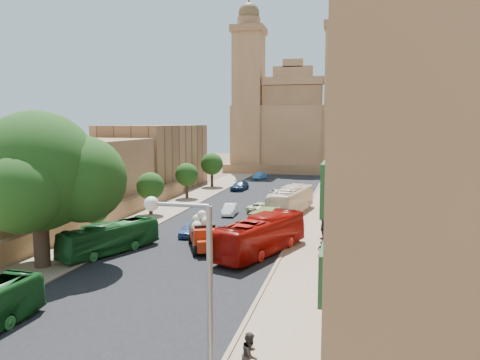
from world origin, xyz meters
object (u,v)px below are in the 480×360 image
at_px(car_dkblue, 240,186).
at_px(pedestrian_b, 250,355).
at_px(car_cream, 262,207).
at_px(olive_pickup, 265,220).
at_px(car_white_a, 230,210).
at_px(ficus_tree, 39,175).
at_px(red_truck, 203,233).
at_px(pedestrian_a, 322,252).
at_px(street_tree_d, 212,164).
at_px(car_blue_a, 190,229).
at_px(street_tree_c, 187,175).
at_px(bus_green_north, 110,238).
at_px(pedestrian_c, 323,229).
at_px(streetlamp, 195,298).
at_px(bus_red_east, 261,235).
at_px(street_tree_b, 150,186).
at_px(church, 296,127).
at_px(car_blue_b, 260,176).
at_px(car_white_b, 276,193).
at_px(bus_cream_east, 291,200).

bearing_deg(car_dkblue, pedestrian_b, -71.39).
bearing_deg(car_dkblue, car_cream, -63.48).
bearing_deg(olive_pickup, car_white_a, 131.90).
bearing_deg(olive_pickup, ficus_tree, -129.96).
bearing_deg(red_truck, car_dkblue, 98.45).
bearing_deg(pedestrian_a, car_dkblue, -89.89).
relative_size(pedestrian_a, pedestrian_b, 0.93).
distance_m(street_tree_d, car_blue_a, 33.79).
xyz_separation_m(street_tree_c, bus_green_north, (3.50, -27.59, -2.04)).
height_order(street_tree_d, pedestrian_c, street_tree_d).
height_order(car_blue_a, pedestrian_a, pedestrian_a).
height_order(streetlamp, bus_red_east, streetlamp).
bearing_deg(street_tree_d, red_truck, -74.17).
bearing_deg(street_tree_b, pedestrian_a, -35.98).
distance_m(streetlamp, bus_green_north, 25.19).
bearing_deg(red_truck, bus_red_east, -2.81).
bearing_deg(bus_green_north, car_white_a, 94.86).
distance_m(bus_green_north, car_blue_a, 8.13).
bearing_deg(church, car_blue_b, -102.89).
relative_size(street_tree_b, olive_pickup, 1.05).
relative_size(car_white_b, pedestrian_c, 1.92).
bearing_deg(pedestrian_c, car_cream, -134.83).
relative_size(street_tree_d, car_blue_a, 1.56).
bearing_deg(ficus_tree, street_tree_b, 91.72).
distance_m(olive_pickup, bus_red_east, 9.08).
bearing_deg(bus_red_east, car_white_b, -64.01).
bearing_deg(pedestrian_b, car_blue_b, 18.73).
bearing_deg(car_blue_b, ficus_tree, -85.15).
relative_size(ficus_tree, car_blue_a, 3.17).
bearing_deg(pedestrian_a, bus_cream_east, -98.46).
relative_size(church, olive_pickup, 7.88).
bearing_deg(car_blue_a, car_white_b, 77.89).
xyz_separation_m(street_tree_c, pedestrian_b, (18.36, -43.03, -2.32)).
bearing_deg(street_tree_c, church, 76.79).
bearing_deg(car_white_b, street_tree_c, -6.91).
bearing_deg(car_dkblue, red_truck, -76.93).
bearing_deg(olive_pickup, pedestrian_c, -28.27).
height_order(church, street_tree_b, church).
xyz_separation_m(street_tree_d, car_cream, (12.12, -19.75, -3.13)).
distance_m(ficus_tree, street_tree_b, 20.30).
bearing_deg(pedestrian_a, bus_red_east, -41.81).
height_order(street_tree_c, car_cream, street_tree_c).
xyz_separation_m(street_tree_b, street_tree_d, (0.00, 24.00, 0.48)).
bearing_deg(car_blue_a, car_white_a, 81.42).
bearing_deg(streetlamp, car_blue_a, 109.98).
bearing_deg(street_tree_b, street_tree_c, 90.00).
bearing_deg(bus_red_east, car_dkblue, -54.40).
relative_size(street_tree_d, pedestrian_c, 2.93).
height_order(bus_green_north, car_blue_a, bus_green_north).
relative_size(car_white_b, pedestrian_b, 1.92).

